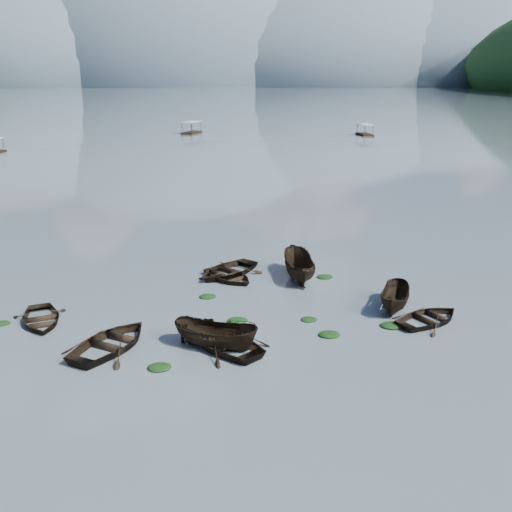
{
  "coord_description": "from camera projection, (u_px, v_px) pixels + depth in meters",
  "views": [
    {
      "loc": [
        -2.11,
        -22.33,
        12.9
      ],
      "look_at": [
        0.0,
        12.0,
        2.0
      ],
      "focal_mm": 40.0,
      "sensor_mm": 36.0,
      "label": 1
    }
  ],
  "objects": [
    {
      "name": "weed_clump_6",
      "position": [
        208.0,
        297.0,
        34.75
      ],
      "size": [
        1.03,
        0.86,
        0.21
      ],
      "primitive_type": "ellipsoid",
      "color": "black",
      "rests_on": "ground"
    },
    {
      "name": "weed_clump_7",
      "position": [
        325.0,
        278.0,
        38.14
      ],
      "size": [
        1.07,
        0.86,
        0.23
      ],
      "primitive_type": "ellipsoid",
      "color": "black",
      "rests_on": "ground"
    },
    {
      "name": "rowboat_3",
      "position": [
        223.0,
        346.0,
        28.46
      ],
      "size": [
        5.76,
        5.95,
        1.01
      ],
      "primitive_type": "imported",
      "rotation": [
        0.0,
        0.0,
        3.83
      ],
      "color": "black",
      "rests_on": "ground"
    },
    {
      "name": "weed_clump_3",
      "position": [
        309.0,
        320.0,
        31.49
      ],
      "size": [
        0.92,
        0.78,
        0.2
      ],
      "primitive_type": "ellipsoid",
      "color": "black",
      "rests_on": "ground"
    },
    {
      "name": "rowboat_0",
      "position": [
        41.0,
        323.0,
        31.16
      ],
      "size": [
        4.15,
        4.88,
        0.86
      ],
      "primitive_type": "imported",
      "rotation": [
        0.0,
        0.0,
        0.34
      ],
      "color": "black",
      "rests_on": "ground"
    },
    {
      "name": "rowboat_7",
      "position": [
        228.0,
        275.0,
        38.7
      ],
      "size": [
        5.91,
        6.0,
        1.02
      ],
      "primitive_type": "imported",
      "rotation": [
        0.0,
        0.0,
        5.55
      ],
      "color": "black",
      "rests_on": "ground"
    },
    {
      "name": "haze_mtn_b",
      "position": [
        182.0,
        85.0,
        878.11
      ],
      "size": [
        520.0,
        520.0,
        340.0
      ],
      "primitive_type": "ellipsoid",
      "color": "#475666",
      "rests_on": "ground"
    },
    {
      "name": "weed_clump_0",
      "position": [
        160.0,
        368.0,
        26.3
      ],
      "size": [
        1.12,
        0.91,
        0.24
      ],
      "primitive_type": "ellipsoid",
      "color": "black",
      "rests_on": "ground"
    },
    {
      "name": "pontoon_right",
      "position": [
        365.0,
        135.0,
        129.57
      ],
      "size": [
        2.91,
        6.31,
        2.37
      ],
      "primitive_type": null,
      "rotation": [
        0.0,
        0.0,
        0.05
      ],
      "color": "black",
      "rests_on": "ground"
    },
    {
      "name": "weed_clump_2",
      "position": [
        329.0,
        336.0,
        29.63
      ],
      "size": [
        1.13,
        0.91,
        0.25
      ],
      "primitive_type": "ellipsoid",
      "color": "black",
      "rests_on": "ground"
    },
    {
      "name": "pontoon_centre",
      "position": [
        192.0,
        134.0,
        133.3
      ],
      "size": [
        4.9,
        7.31,
        2.59
      ],
      "primitive_type": null,
      "rotation": [
        0.0,
        0.0,
        -0.34
      ],
      "color": "black",
      "rests_on": "ground"
    },
    {
      "name": "haze_mtn_c",
      "position": [
        311.0,
        84.0,
        889.81
      ],
      "size": [
        520.0,
        520.0,
        260.0
      ],
      "primitive_type": "ellipsoid",
      "color": "#475666",
      "rests_on": "ground"
    },
    {
      "name": "weed_clump_1",
      "position": [
        238.0,
        322.0,
        31.29
      ],
      "size": [
        1.15,
        0.92,
        0.25
      ],
      "primitive_type": "ellipsoid",
      "color": "black",
      "rests_on": "ground"
    },
    {
      "name": "rowboat_6",
      "position": [
        228.0,
        280.0,
        37.74
      ],
      "size": [
        4.9,
        5.08,
        0.86
      ],
      "primitive_type": "imported",
      "rotation": [
        0.0,
        0.0,
        0.68
      ],
      "color": "black",
      "rests_on": "ground"
    },
    {
      "name": "haze_mtn_a",
      "position": [
        50.0,
        85.0,
        866.42
      ],
      "size": [
        520.0,
        520.0,
        280.0
      ],
      "primitive_type": "ellipsoid",
      "color": "#475666",
      "rests_on": "ground"
    },
    {
      "name": "rowboat_5",
      "position": [
        395.0,
        309.0,
        33.0
      ],
      "size": [
        3.09,
        4.44,
        1.61
      ],
      "primitive_type": "imported",
      "rotation": [
        0.0,
        0.0,
        -0.41
      ],
      "color": "black",
      "rests_on": "ground"
    },
    {
      "name": "rowboat_1",
      "position": [
        112.0,
        348.0,
        28.27
      ],
      "size": [
        5.59,
        6.1,
        1.03
      ],
      "primitive_type": "imported",
      "rotation": [
        0.0,
        0.0,
        2.61
      ],
      "color": "black",
      "rests_on": "ground"
    },
    {
      "name": "ground_plane",
      "position": [
        273.0,
        380.0,
        25.27
      ],
      "size": [
        2400.0,
        2400.0,
        0.0
      ],
      "primitive_type": "plane",
      "color": "#526067"
    },
    {
      "name": "rowboat_8",
      "position": [
        298.0,
        279.0,
        37.92
      ],
      "size": [
        1.99,
        4.99,
        1.91
      ],
      "primitive_type": "imported",
      "rotation": [
        0.0,
        0.0,
        3.17
      ],
      "color": "black",
      "rests_on": "ground"
    },
    {
      "name": "weed_clump_4",
      "position": [
        392.0,
        327.0,
        30.69
      ],
      "size": [
        1.25,
        0.99,
        0.26
      ],
      "primitive_type": "ellipsoid",
      "color": "black",
      "rests_on": "ground"
    },
    {
      "name": "rowboat_4",
      "position": [
        429.0,
        322.0,
        31.26
      ],
      "size": [
        5.14,
        4.7,
        0.87
      ],
      "primitive_type": "imported",
      "rotation": [
        0.0,
        0.0,
        2.09
      ],
      "color": "black",
      "rests_on": "ground"
    },
    {
      "name": "rowboat_2",
      "position": [
        216.0,
        348.0,
        28.24
      ],
      "size": [
        4.75,
        3.31,
        1.72
      ],
      "primitive_type": "imported",
      "rotation": [
        0.0,
        0.0,
        1.16
      ],
      "color": "black",
      "rests_on": "ground"
    },
    {
      "name": "weed_clump_5",
      "position": [
        2.0,
        324.0,
        30.98
      ],
      "size": [
        0.94,
        0.76,
        0.2
      ],
      "primitive_type": "ellipsoid",
      "color": "black",
      "rests_on": "ground"
    },
    {
      "name": "haze_mtn_d",
      "position": [
        423.0,
        84.0,
        900.33
      ],
      "size": [
        520.0,
        520.0,
        220.0
      ],
      "primitive_type": "ellipsoid",
      "color": "#475666",
      "rests_on": "ground"
    }
  ]
}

